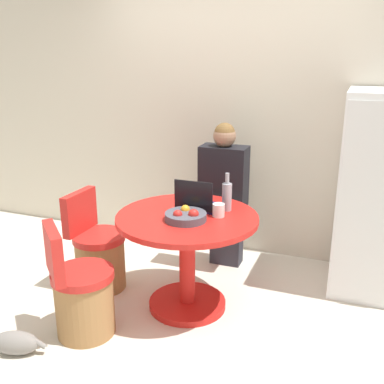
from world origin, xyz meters
TOP-DOWN VIEW (x-y plane):
  - ground_plane at (0.00, 0.00)m, footprint 12.00×12.00m
  - wall_back at (0.00, 1.42)m, footprint 7.00×0.06m
  - dining_table at (0.03, 0.19)m, footprint 1.05×1.05m
  - chair_left_side at (-0.77, 0.21)m, footprint 0.43×0.43m
  - chair_near_left_corner at (-0.52, -0.39)m, footprint 0.50×0.50m
  - person_seated at (0.09, 0.94)m, footprint 0.40×0.37m
  - laptop at (0.05, 0.34)m, footprint 0.30×0.25m
  - fruit_bowl at (0.06, 0.09)m, footprint 0.30×0.30m
  - coffee_cup at (0.25, 0.25)m, footprint 0.09×0.09m
  - bottle at (0.27, 0.40)m, footprint 0.07×0.07m
  - cat at (-0.83, -0.76)m, footprint 0.43×0.23m

SIDE VIEW (x-z plane):
  - ground_plane at x=0.00m, z-range 0.00..0.00m
  - cat at x=-0.83m, z-range 0.00..0.17m
  - chair_left_side at x=-0.77m, z-range -0.12..0.69m
  - chair_near_left_corner at x=-0.52m, z-range -0.12..0.69m
  - dining_table at x=0.03m, z-range 0.13..0.89m
  - person_seated at x=0.09m, z-range 0.06..1.40m
  - fruit_bowl at x=0.06m, z-range 0.74..0.84m
  - coffee_cup at x=0.25m, z-range 0.76..0.85m
  - laptop at x=0.05m, z-range 0.69..0.93m
  - bottle at x=0.27m, z-range 0.72..1.01m
  - wall_back at x=0.00m, z-range 0.00..2.60m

